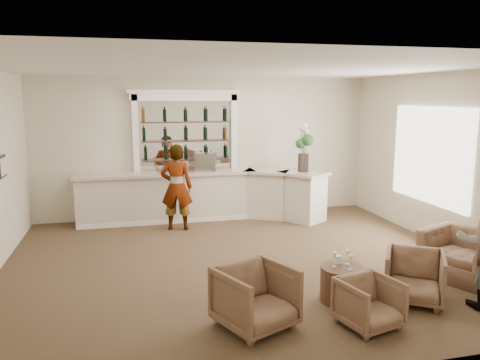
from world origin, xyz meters
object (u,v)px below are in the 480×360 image
at_px(armchair_center, 369,303).
at_px(armchair_right, 414,277).
at_px(sommelier, 177,187).
at_px(armchair_left, 255,297).
at_px(flower_vase, 304,145).
at_px(cocktail_table, 343,284).
at_px(armchair_far, 464,255).
at_px(bar_counter, 204,196).
at_px(espresso_machine, 206,162).

bearing_deg(armchair_center, armchair_right, 13.72).
distance_m(sommelier, armchair_left, 4.69).
xyz_separation_m(armchair_right, flower_vase, (0.09, 4.54, 1.40)).
bearing_deg(flower_vase, cocktail_table, -103.82).
bearing_deg(armchair_far, armchair_left, -102.65).
distance_m(sommelier, armchair_right, 5.29).
relative_size(bar_counter, espresso_machine, 11.97).
relative_size(cocktail_table, armchair_right, 0.79).
bearing_deg(cocktail_table, armchair_right, -14.33).
bearing_deg(armchair_far, armchair_center, -88.75).
bearing_deg(sommelier, cocktail_table, 125.51).
distance_m(bar_counter, armchair_far, 5.65).
height_order(cocktail_table, armchair_right, armchair_right).
height_order(bar_counter, armchair_center, bar_counter).
height_order(cocktail_table, armchair_center, armchair_center).
bearing_deg(armchair_right, espresso_machine, 145.70).
xyz_separation_m(armchair_center, flower_vase, (1.08, 5.07, 1.45)).
relative_size(bar_counter, armchair_center, 8.32).
relative_size(cocktail_table, armchair_far, 0.55).
xyz_separation_m(bar_counter, armchair_center, (1.15, -5.62, -0.26)).
xyz_separation_m(bar_counter, armchair_right, (2.14, -5.09, -0.21)).
bearing_deg(bar_counter, armchair_far, -52.67).
relative_size(armchair_far, espresso_machine, 2.38).
bearing_deg(sommelier, flower_vase, -166.37).
bearing_deg(cocktail_table, bar_counter, 103.59).
relative_size(cocktail_table, sommelier, 0.34).
bearing_deg(armchair_center, armchair_far, 11.97).
xyz_separation_m(bar_counter, armchair_left, (-0.23, -5.30, -0.18)).
bearing_deg(armchair_center, cocktail_table, 74.02).
xyz_separation_m(armchair_left, espresso_machine, (0.29, 5.37, 0.96)).
xyz_separation_m(cocktail_table, sommelier, (-1.86, 4.19, 0.68)).
relative_size(armchair_right, flower_vase, 0.72).
bearing_deg(espresso_machine, flower_vase, -1.70).
relative_size(bar_counter, cocktail_table, 9.07).
bearing_deg(armchair_right, flower_vase, 122.71).
relative_size(cocktail_table, armchair_left, 0.73).
distance_m(armchair_left, espresso_machine, 5.46).
xyz_separation_m(sommelier, armchair_left, (0.47, -4.64, -0.53)).
xyz_separation_m(cocktail_table, espresso_machine, (-1.11, 4.92, 1.10)).
height_order(armchair_center, armchair_far, armchair_far).
xyz_separation_m(sommelier, armchair_far, (4.12, -3.83, -0.56)).
bearing_deg(flower_vase, armchair_far, -73.08).
height_order(armchair_left, espresso_machine, espresso_machine).
relative_size(armchair_left, espresso_machine, 1.81).
distance_m(bar_counter, armchair_center, 5.74).
distance_m(sommelier, armchair_center, 5.33).
bearing_deg(sommelier, armchair_center, 121.89).
bearing_deg(sommelier, armchair_far, 148.57).
xyz_separation_m(bar_counter, cocktail_table, (1.17, -4.84, -0.32)).
relative_size(bar_counter, sommelier, 3.08).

